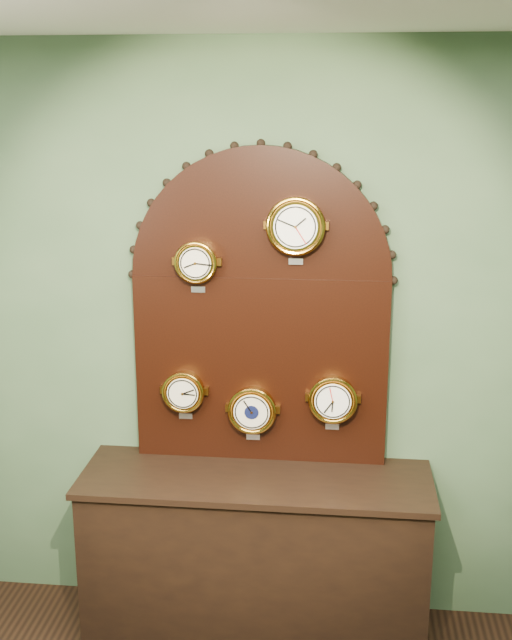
# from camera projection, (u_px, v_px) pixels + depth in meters

# --- Properties ---
(wall_back) EXTENTS (4.00, 0.00, 4.00)m
(wall_back) POSITION_uv_depth(u_px,v_px,m) (262.00, 343.00, 3.89)
(wall_back) COLOR #456142
(wall_back) RESTS_ON ground
(shop_counter) EXTENTS (1.60, 0.50, 0.80)m
(shop_counter) POSITION_uv_depth(u_px,v_px,m) (256.00, 558.00, 3.90)
(shop_counter) COLOR black
(shop_counter) RESTS_ON ground_plane
(display_board) EXTENTS (1.26, 0.06, 1.53)m
(display_board) POSITION_uv_depth(u_px,v_px,m) (261.00, 299.00, 3.78)
(display_board) COLOR black
(display_board) RESTS_ON shop_counter
(roman_clock) EXTENTS (0.20, 0.08, 0.25)m
(roman_clock) POSITION_uv_depth(u_px,v_px,m) (196.00, 262.00, 3.70)
(roman_clock) COLOR #C48B29
(roman_clock) RESTS_ON display_board
(arabic_clock) EXTENTS (0.26, 0.08, 0.31)m
(arabic_clock) POSITION_uv_depth(u_px,v_px,m) (296.00, 226.00, 3.61)
(arabic_clock) COLOR #C48B29
(arabic_clock) RESTS_ON display_board
(hygrometer) EXTENTS (0.20, 0.08, 0.25)m
(hygrometer) POSITION_uv_depth(u_px,v_px,m) (184.00, 391.00, 3.88)
(hygrometer) COLOR #C48B29
(hygrometer) RESTS_ON display_board
(barometer) EXTENTS (0.23, 0.08, 0.28)m
(barometer) POSITION_uv_depth(u_px,v_px,m) (252.00, 410.00, 3.86)
(barometer) COLOR #C48B29
(barometer) RESTS_ON display_board
(tide_clock) EXTENTS (0.23, 0.08, 0.28)m
(tide_clock) POSITION_uv_depth(u_px,v_px,m) (333.00, 399.00, 3.80)
(tide_clock) COLOR #C48B29
(tide_clock) RESTS_ON display_board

